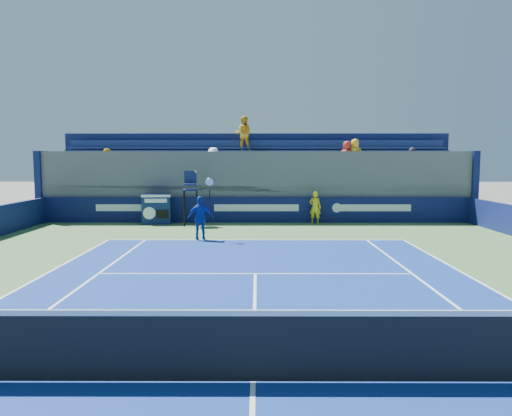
{
  "coord_description": "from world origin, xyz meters",
  "views": [
    {
      "loc": [
        0.06,
        -6.43,
        3.01
      ],
      "look_at": [
        0.0,
        11.5,
        1.25
      ],
      "focal_mm": 35.0,
      "sensor_mm": 36.0,
      "label": 1
    }
  ],
  "objects_px": {
    "umpire_chair": "(190,192)",
    "tennis_player": "(201,218)",
    "ball_person": "(315,208)",
    "tennis_net": "(253,344)"
  },
  "relations": [
    {
      "from": "ball_person",
      "to": "tennis_net",
      "type": "distance_m",
      "value": 16.82
    },
    {
      "from": "ball_person",
      "to": "tennis_net",
      "type": "height_order",
      "value": "ball_person"
    },
    {
      "from": "ball_person",
      "to": "umpire_chair",
      "type": "xyz_separation_m",
      "value": [
        -5.7,
        -0.64,
        0.76
      ]
    },
    {
      "from": "tennis_net",
      "to": "umpire_chair",
      "type": "bearing_deg",
      "value": 100.54
    },
    {
      "from": "umpire_chair",
      "to": "tennis_player",
      "type": "relative_size",
      "value": 0.96
    },
    {
      "from": "tennis_net",
      "to": "tennis_player",
      "type": "relative_size",
      "value": 4.53
    },
    {
      "from": "ball_person",
      "to": "tennis_player",
      "type": "height_order",
      "value": "tennis_player"
    },
    {
      "from": "ball_person",
      "to": "tennis_net",
      "type": "bearing_deg",
      "value": 100.33
    },
    {
      "from": "umpire_chair",
      "to": "tennis_player",
      "type": "bearing_deg",
      "value": -77.22
    },
    {
      "from": "tennis_player",
      "to": "ball_person",
      "type": "bearing_deg",
      "value": 44.07
    },
    {
      "from": "tennis_net",
      "to": "tennis_player",
      "type": "xyz_separation_m",
      "value": [
        -2.06,
        11.96,
        0.28
      ]
    },
    {
      "from": "ball_person",
      "to": "umpire_chair",
      "type": "bearing_deg",
      "value": 26.06
    },
    {
      "from": "ball_person",
      "to": "tennis_net",
      "type": "relative_size",
      "value": 0.13
    },
    {
      "from": "ball_person",
      "to": "tennis_player",
      "type": "distance_m",
      "value": 6.67
    },
    {
      "from": "tennis_net",
      "to": "tennis_player",
      "type": "distance_m",
      "value": 12.14
    }
  ]
}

